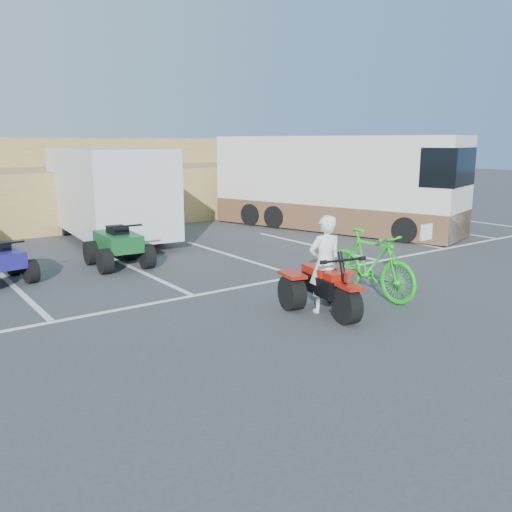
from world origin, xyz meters
TOP-DOWN VIEW (x-y plane):
  - ground at (0.00, 0.00)m, footprint 100.00×100.00m
  - parking_stripes at (0.87, 4.07)m, footprint 28.00×5.16m
  - grass_embankment at (0.00, 15.48)m, footprint 40.00×8.50m
  - red_trike_atv at (1.37, 0.02)m, footprint 1.58×1.90m
  - rider at (1.40, 0.17)m, footprint 0.70×0.53m
  - green_dirt_bike at (2.77, 0.35)m, footprint 0.63×2.19m
  - cargo_trailer at (0.99, 9.36)m, footprint 2.85×6.10m
  - rv_motorhome at (8.01, 6.86)m, footprint 4.67×8.86m
  - quad_atv_blue at (-2.82, 5.73)m, footprint 1.28×1.60m
  - quad_atv_green at (-0.20, 5.69)m, footprint 1.36×1.76m

SIDE VIEW (x-z plane):
  - ground at x=0.00m, z-range 0.00..0.00m
  - red_trike_atv at x=1.37m, z-range -0.55..0.55m
  - quad_atv_blue at x=-2.82m, z-range -0.48..0.48m
  - quad_atv_green at x=-0.20m, z-range -0.55..0.55m
  - parking_stripes at x=0.87m, z-range 0.00..0.01m
  - green_dirt_bike at x=2.77m, z-range 0.00..1.31m
  - rider at x=1.40m, z-range 0.00..1.73m
  - rv_motorhome at x=8.01m, z-range -0.20..2.89m
  - grass_embankment at x=0.00m, z-range -0.13..2.97m
  - cargo_trailer at x=0.99m, z-range 0.11..2.88m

